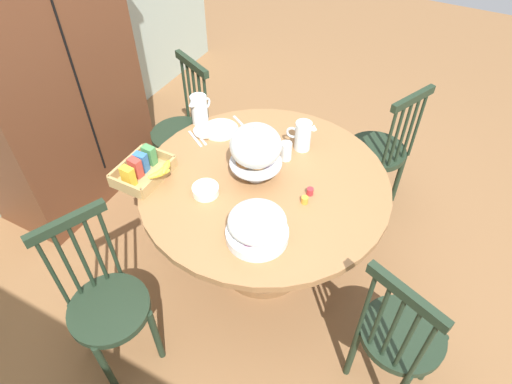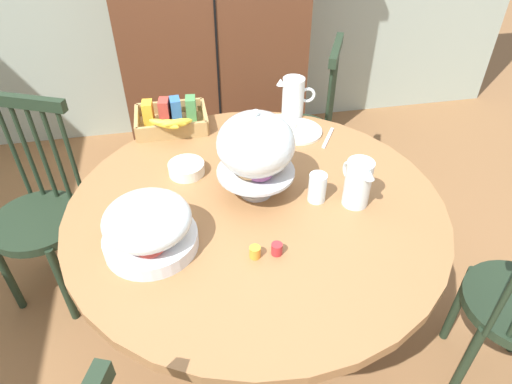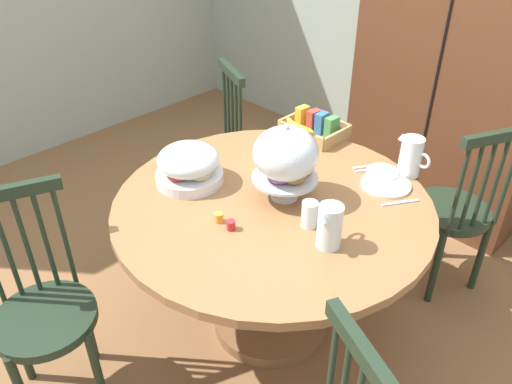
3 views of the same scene
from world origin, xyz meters
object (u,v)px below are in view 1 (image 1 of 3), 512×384
Objects in this scene: wooden_armoire at (43,69)px; windsor_chair_near_window at (399,337)px; cereal_basket at (144,169)px; china_plate_large at (220,130)px; milk_pitcher at (200,111)px; orange_juice_pitcher at (303,137)px; windsor_chair_far_side at (107,305)px; drinking_glass at (286,151)px; dining_table at (264,204)px; fruit_platter_covered at (257,226)px; pastry_stand_with_dome at (255,148)px; cereal_bowl at (206,190)px; china_plate_small at (206,130)px; windsor_chair_facing_door at (182,133)px; windsor_chair_by_cabinet at (379,153)px.

windsor_chair_near_window is (-0.40, -2.46, -0.53)m from wooden_armoire.
wooden_armoire reaches higher than windsor_chair_near_window.
cereal_basket reaches higher than china_plate_large.
orange_juice_pitcher is at bearing -85.03° from milk_pitcher.
windsor_chair_far_side is 8.86× the size of drinking_glass.
wooden_armoire is 1.62m from dining_table.
drinking_glass is at bearing 11.95° from fruit_platter_covered.
windsor_chair_far_side is 1.24m from drinking_glass.
pastry_stand_with_dome is 0.34m from cereal_bowl.
milk_pitcher reaches higher than china_plate_small.
cereal_basket is (-0.71, -0.28, 0.33)m from windsor_chair_facing_door.
windsor_chair_by_cabinet is 0.85m from drinking_glass.
china_plate_large is at bearing 42.54° from fruit_platter_covered.
windsor_chair_by_cabinet reaches higher than cereal_bowl.
cereal_basket is (-0.56, -0.00, -0.04)m from milk_pitcher.
cereal_basket is at bearing -158.35° from windsor_chair_facing_door.
fruit_platter_covered is at bearing -102.95° from wooden_armoire.
windsor_chair_near_window is 1.00× the size of windsor_chair_far_side.
china_plate_small is at bearing 103.41° from orange_juice_pitcher.
pastry_stand_with_dome reaches higher than windsor_chair_by_cabinet.
windsor_chair_facing_door is 5.46× the size of orange_juice_pitcher.
fruit_platter_covered is (-0.39, -1.71, -0.16)m from wooden_armoire.
cereal_bowl is (-1.11, 0.66, 0.31)m from windsor_chair_by_cabinet.
cereal_bowl is at bearing 152.98° from orange_juice_pitcher.
china_plate_small is (0.58, 0.66, -0.07)m from fruit_platter_covered.
pastry_stand_with_dome reaches higher than cereal_basket.
orange_juice_pitcher reaches higher than china_plate_small.
china_plate_large is at bearing 83.35° from drinking_glass.
wooden_armoire reaches higher than dining_table.
pastry_stand_with_dome is (-0.87, 0.49, 0.48)m from windsor_chair_by_cabinet.
milk_pitcher is at bearing 0.15° from cereal_basket.
pastry_stand_with_dome is 1.15× the size of fruit_platter_covered.
wooden_armoire is 5.70× the size of pastry_stand_with_dome.
windsor_chair_by_cabinet is 3.25× the size of fruit_platter_covered.
china_plate_large is (0.27, 0.44, 0.19)m from dining_table.
cereal_basket is at bearing 164.23° from china_plate_large.
orange_juice_pitcher is at bearing 6.49° from fruit_platter_covered.
milk_pitcher is 0.59× the size of cereal_basket.
windsor_chair_near_window is 1.15m from pastry_stand_with_dome.
windsor_chair_far_side is at bearing -128.46° from wooden_armoire.
china_plate_large is at bearing -96.66° from milk_pitcher.
china_plate_large is (0.25, -1.12, -0.24)m from wooden_armoire.
fruit_platter_covered is 1.36× the size of china_plate_large.
milk_pitcher reaches higher than dining_table.
windsor_chair_near_window is at bearing -114.75° from windsor_chair_facing_door.
wooden_armoire reaches higher than windsor_chair_far_side.
wooden_armoire is at bearing 121.23° from windsor_chair_facing_door.
china_plate_large is at bearing -15.77° from cereal_basket.
milk_pitcher is (1.18, 0.18, 0.37)m from windsor_chair_far_side.
windsor_chair_far_side reaches higher than cereal_basket.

